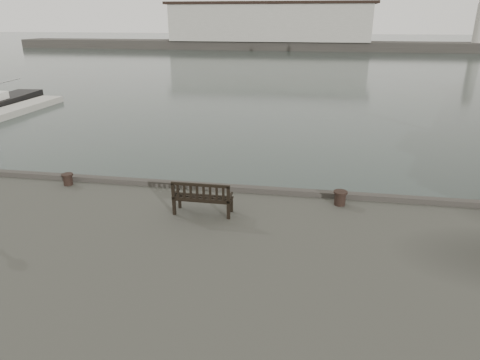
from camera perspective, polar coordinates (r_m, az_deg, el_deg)
The scene contains 5 objects.
ground at distance 15.89m, azimuth -4.36°, elevation -6.17°, with size 400.00×400.00×0.00m, color black.
breakwater at distance 106.05m, azimuth 5.79°, elevation 19.20°, with size 140.00×9.50×12.20m.
bench at distance 13.10m, azimuth -4.97°, elevation -3.16°, with size 1.79×0.63×1.03m.
bollard_left at distance 16.52m, azimuth -21.98°, elevation 0.08°, with size 0.40×0.40×0.42m, color black.
bollard_right at distance 14.06m, azimuth 13.20°, elevation -2.36°, with size 0.44×0.44×0.47m, color black.
Camera 1 is at (3.61, -13.69, 7.21)m, focal length 32.00 mm.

